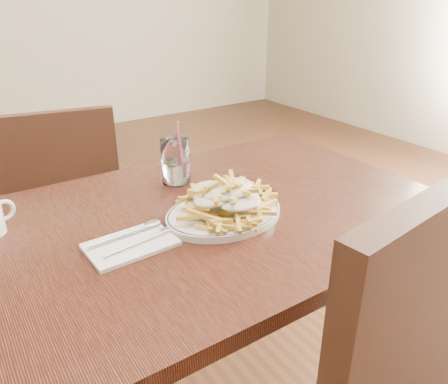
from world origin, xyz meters
TOP-DOWN VIEW (x-y plane):
  - table at (0.00, 0.00)m, footprint 1.20×0.80m
  - chair_far at (-0.19, 0.79)m, footprint 0.48×0.48m
  - fries_plate at (0.00, -0.05)m, footprint 0.37×0.34m
  - loaded_fries at (0.00, -0.05)m, footprint 0.29×0.25m
  - napkin at (-0.25, -0.05)m, footprint 0.20×0.13m
  - cutlery at (-0.25, -0.04)m, footprint 0.22×0.10m
  - water_glass at (0.01, 0.22)m, footprint 0.08×0.08m

SIDE VIEW (x-z plane):
  - chair_far at x=-0.19m, z-range 0.06..0.95m
  - table at x=0.00m, z-range 0.30..1.05m
  - napkin at x=-0.25m, z-range 0.75..0.76m
  - fries_plate at x=0.00m, z-range 0.75..0.77m
  - cutlery at x=-0.25m, z-range 0.76..0.77m
  - water_glass at x=0.01m, z-range 0.72..0.90m
  - loaded_fries at x=0.00m, z-range 0.77..0.85m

